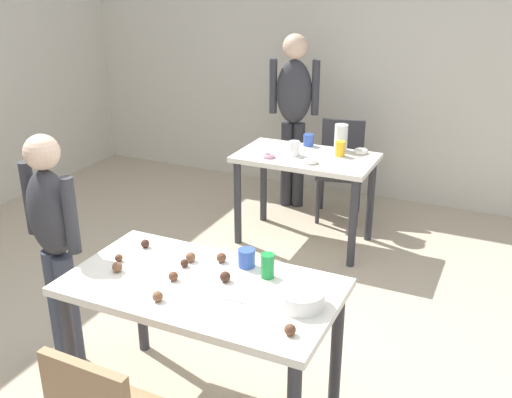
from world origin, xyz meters
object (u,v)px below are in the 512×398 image
at_px(person_adult_far, 294,106).
at_px(soda_can, 268,266).
at_px(dining_table_far, 305,170).
at_px(person_girl_near, 53,235).
at_px(mixing_bowl, 301,298).
at_px(chair_far_table, 341,163).
at_px(pitcher_far, 341,138).
at_px(dining_table_near, 202,302).

xyz_separation_m(person_adult_far, soda_can, (0.89, -2.59, -0.16)).
bearing_deg(dining_table_far, person_girl_near, -108.46).
xyz_separation_m(mixing_bowl, soda_can, (-0.24, 0.17, 0.02)).
distance_m(chair_far_table, pitcher_far, 0.57).
bearing_deg(chair_far_table, mixing_bowl, -76.63).
bearing_deg(dining_table_far, mixing_bowl, -70.19).
xyz_separation_m(dining_table_near, soda_can, (0.26, 0.19, 0.16)).
bearing_deg(person_adult_far, soda_can, -71.04).
relative_size(dining_table_near, person_girl_near, 0.96).
relative_size(person_adult_far, mixing_bowl, 7.38).
height_order(dining_table_far, chair_far_table, chair_far_table).
relative_size(dining_table_near, dining_table_far, 1.21).
bearing_deg(mixing_bowl, pitcher_far, 103.13).
height_order(chair_far_table, soda_can, soda_can).
height_order(dining_table_far, person_girl_near, person_girl_near).
distance_m(chair_far_table, person_girl_near, 2.85).
xyz_separation_m(chair_far_table, mixing_bowl, (0.65, -2.74, 0.29)).
height_order(chair_far_table, person_adult_far, person_adult_far).
bearing_deg(chair_far_table, dining_table_far, -97.99).
height_order(soda_can, pitcher_far, pitcher_far).
distance_m(soda_can, pitcher_far, 2.16).
height_order(person_girl_near, soda_can, person_girl_near).
bearing_deg(dining_table_far, chair_far_table, 82.01).
xyz_separation_m(person_adult_far, mixing_bowl, (1.13, -2.76, -0.18)).
bearing_deg(mixing_bowl, dining_table_far, 109.81).
xyz_separation_m(dining_table_far, pitcher_far, (0.21, 0.24, 0.23)).
xyz_separation_m(dining_table_near, person_girl_near, (-0.93, 0.03, 0.16)).
bearing_deg(person_adult_far, dining_table_near, -77.22).
distance_m(chair_far_table, mixing_bowl, 2.83).
bearing_deg(soda_can, person_girl_near, -172.60).
relative_size(chair_far_table, mixing_bowl, 4.01).
bearing_deg(pitcher_far, mixing_bowl, -76.87).
bearing_deg(dining_table_near, mixing_bowl, 1.93).
relative_size(mixing_bowl, pitcher_far, 1.01).
height_order(person_girl_near, mixing_bowl, person_girl_near).
relative_size(dining_table_far, pitcher_far, 5.03).
xyz_separation_m(dining_table_near, chair_far_table, (-0.15, 2.76, -0.15)).
relative_size(chair_far_table, person_girl_near, 0.64).
relative_size(dining_table_near, soda_can, 10.73).
xyz_separation_m(chair_far_table, soda_can, (0.41, -2.57, 0.31)).
bearing_deg(chair_far_table, soda_can, -80.85).
bearing_deg(dining_table_far, person_adult_far, 118.91).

